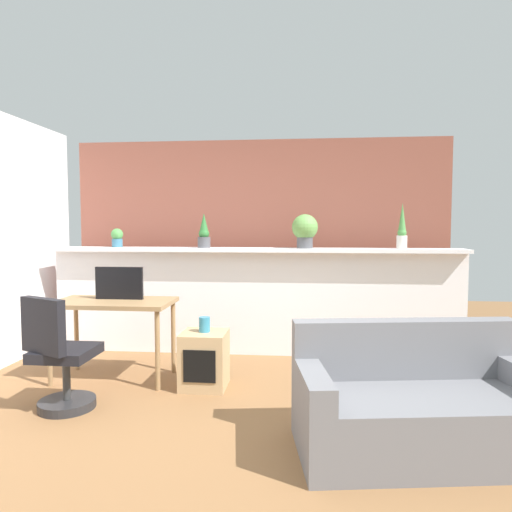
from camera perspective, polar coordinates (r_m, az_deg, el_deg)
ground_plane at (r=3.50m, az=-3.91°, el=-20.73°), size 12.00×12.00×0.00m
divider_wall at (r=5.24m, az=-0.25°, el=-5.78°), size 4.59×0.16×1.16m
plant_shelf at (r=5.13m, az=-0.30°, el=0.77°), size 4.59×0.34×0.04m
brick_wall_behind at (r=5.77m, az=0.37°, el=1.80°), size 4.59×0.10×2.50m
potted_plant_0 at (r=5.56m, az=-16.78°, el=2.21°), size 0.14×0.14×0.22m
potted_plant_1 at (r=5.21m, az=-6.44°, el=2.79°), size 0.14×0.14×0.39m
potted_plant_2 at (r=5.10m, az=6.05°, el=3.29°), size 0.28×0.28×0.37m
potted_plant_3 at (r=5.25m, az=17.59°, el=3.14°), size 0.11×0.11×0.49m
desk at (r=4.56m, az=-17.19°, el=-6.32°), size 1.10×0.60×0.75m
tv_monitor at (r=4.58m, az=-16.53°, el=-3.22°), size 0.46×0.04×0.31m
office_chair at (r=4.00m, az=-23.08°, el=-11.95°), size 0.51×0.52×0.91m
side_cube_shelf at (r=4.26m, az=-6.41°, el=-12.62°), size 0.40×0.41×0.50m
vase_on_shelf at (r=4.20m, az=-6.37°, el=-8.41°), size 0.10×0.10×0.13m
couch at (r=3.30m, az=19.40°, el=-17.19°), size 1.66×0.98×0.80m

